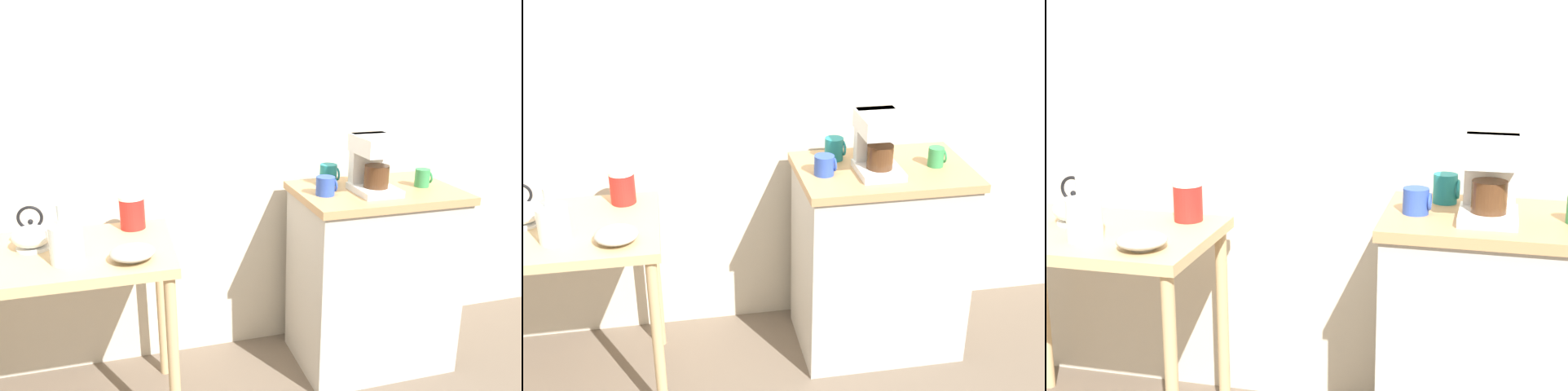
% 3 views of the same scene
% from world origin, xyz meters
% --- Properties ---
extents(ground_plane, '(8.00, 8.00, 0.00)m').
position_xyz_m(ground_plane, '(0.00, 0.00, 0.00)').
color(ground_plane, '#6B5B4C').
extents(back_wall, '(4.40, 0.10, 2.80)m').
position_xyz_m(back_wall, '(0.10, 0.44, 1.40)').
color(back_wall, beige).
rests_on(back_wall, ground_plane).
extents(wooden_table, '(0.85, 0.56, 0.78)m').
position_xyz_m(wooden_table, '(-0.67, -0.02, 0.67)').
color(wooden_table, tan).
rests_on(wooden_table, ground_plane).
extents(kitchen_counter, '(0.74, 0.51, 0.89)m').
position_xyz_m(kitchen_counter, '(0.72, 0.08, 0.45)').
color(kitchen_counter, '#BCB7AD').
rests_on(kitchen_counter, ground_plane).
extents(bowl_stoneware, '(0.17, 0.17, 0.05)m').
position_xyz_m(bowl_stoneware, '(-0.40, -0.17, 0.81)').
color(bowl_stoneware, '#9E998C').
rests_on(bowl_stoneware, wooden_table).
extents(teakettle, '(0.19, 0.15, 0.18)m').
position_xyz_m(teakettle, '(-0.76, 0.05, 0.83)').
color(teakettle, white).
rests_on(teakettle, wooden_table).
extents(glass_carafe_vase, '(0.12, 0.12, 0.22)m').
position_xyz_m(glass_carafe_vase, '(-0.63, -0.13, 0.85)').
color(glass_carafe_vase, silver).
rests_on(glass_carafe_vase, wooden_table).
extents(canister_enamel, '(0.11, 0.11, 0.15)m').
position_xyz_m(canister_enamel, '(-0.38, 0.18, 0.85)').
color(canister_enamel, red).
rests_on(canister_enamel, wooden_table).
extents(coffee_maker, '(0.18, 0.22, 0.26)m').
position_xyz_m(coffee_maker, '(0.68, 0.04, 1.03)').
color(coffee_maker, white).
rests_on(coffee_maker, kitchen_counter).
extents(mug_blue, '(0.09, 0.08, 0.08)m').
position_xyz_m(mug_blue, '(0.45, 0.05, 0.93)').
color(mug_blue, '#2D4CAD').
rests_on(mug_blue, kitchen_counter).
extents(mug_tall_green, '(0.08, 0.07, 0.08)m').
position_xyz_m(mug_tall_green, '(0.95, 0.06, 0.93)').
color(mug_tall_green, '#338C4C').
rests_on(mug_tall_green, kitchen_counter).
extents(mug_dark_teal, '(0.09, 0.08, 0.10)m').
position_xyz_m(mug_dark_teal, '(0.53, 0.21, 0.94)').
color(mug_dark_teal, teal).
rests_on(mug_dark_teal, kitchen_counter).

